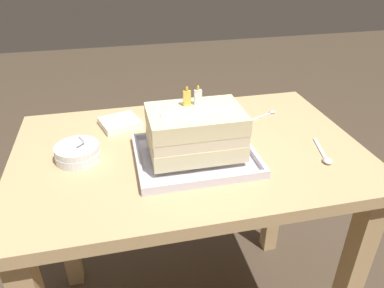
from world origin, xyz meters
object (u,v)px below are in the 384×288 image
(foil_tray, at_px, (195,156))
(serving_spoon_near_tray, at_px, (326,158))
(serving_spoon_by_bowls, at_px, (267,114))
(napkin_pile, at_px, (120,123))
(birthday_cake, at_px, (195,131))
(bowl_stack, at_px, (78,153))

(foil_tray, distance_m, serving_spoon_near_tray, 0.36)
(serving_spoon_by_bowls, height_order, napkin_pile, napkin_pile)
(birthday_cake, relative_size, bowl_stack, 2.03)
(serving_spoon_near_tray, bearing_deg, napkin_pile, 148.78)
(bowl_stack, bearing_deg, foil_tray, -11.96)
(birthday_cake, bearing_deg, serving_spoon_near_tray, -13.60)
(foil_tray, bearing_deg, serving_spoon_by_bowls, 35.28)
(foil_tray, xyz_separation_m, birthday_cake, (-0.00, 0.00, 0.08))
(napkin_pile, bearing_deg, foil_tray, -51.79)
(foil_tray, height_order, serving_spoon_near_tray, foil_tray)
(serving_spoon_near_tray, relative_size, serving_spoon_by_bowls, 1.18)
(serving_spoon_near_tray, xyz_separation_m, serving_spoon_by_bowls, (-0.05, 0.30, -0.00))
(napkin_pile, bearing_deg, bowl_stack, -124.79)
(serving_spoon_near_tray, bearing_deg, foil_tray, 166.41)
(birthday_cake, height_order, serving_spoon_near_tray, birthday_cake)
(bowl_stack, relative_size, serving_spoon_by_bowls, 0.99)
(foil_tray, distance_m, napkin_pile, 0.31)
(birthday_cake, height_order, serving_spoon_by_bowls, birthday_cake)
(serving_spoon_near_tray, distance_m, serving_spoon_by_bowls, 0.31)
(bowl_stack, relative_size, napkin_pile, 0.87)
(foil_tray, relative_size, serving_spoon_near_tray, 2.24)
(foil_tray, height_order, napkin_pile, foil_tray)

